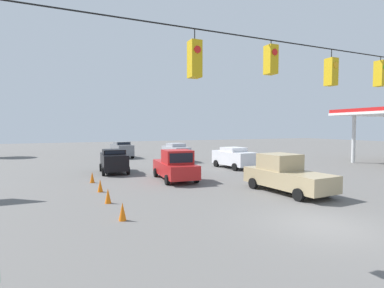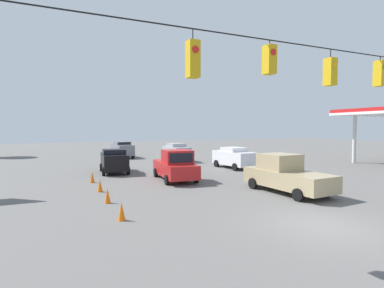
# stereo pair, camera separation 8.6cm
# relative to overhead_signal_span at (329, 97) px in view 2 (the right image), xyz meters

# --- Properties ---
(ground_plane) EXTENTS (140.00, 140.00, 0.00)m
(ground_plane) POSITION_rel_overhead_signal_span_xyz_m (-0.05, -0.26, -4.71)
(ground_plane) COLOR #605E5B
(overhead_signal_span) EXTENTS (22.77, 0.38, 7.39)m
(overhead_signal_span) POSITION_rel_overhead_signal_span_xyz_m (0.00, 0.00, 0.00)
(overhead_signal_span) COLOR #939399
(overhead_signal_span) RESTS_ON ground_plane
(pickup_truck_red_withflow_mid) EXTENTS (2.50, 5.17, 2.12)m
(pickup_truck_red_withflow_mid) POSITION_rel_overhead_signal_span_xyz_m (1.45, -11.45, -3.73)
(pickup_truck_red_withflow_mid) COLOR red
(pickup_truck_red_withflow_mid) RESTS_ON ground_plane
(sedan_silver_oncoming_deep) EXTENTS (2.09, 4.13, 1.94)m
(sedan_silver_oncoming_deep) POSITION_rel_overhead_signal_span_xyz_m (-2.81, -22.31, -3.70)
(sedan_silver_oncoming_deep) COLOR #A8AAB2
(sedan_silver_oncoming_deep) RESTS_ON ground_plane
(pickup_truck_tan_crossing_near) EXTENTS (2.56, 5.41, 2.12)m
(pickup_truck_tan_crossing_near) POSITION_rel_overhead_signal_span_xyz_m (-2.85, -5.34, -3.73)
(pickup_truck_tan_crossing_near) COLOR tan
(pickup_truck_tan_crossing_near) RESTS_ON ground_plane
(sedan_grey_withflow_deep) EXTENTS (2.27, 4.45, 1.94)m
(sedan_grey_withflow_deep) POSITION_rel_overhead_signal_span_xyz_m (1.75, -28.62, -3.70)
(sedan_grey_withflow_deep) COLOR slate
(sedan_grey_withflow_deep) RESTS_ON ground_plane
(sedan_black_withflow_far) EXTENTS (2.24, 4.03, 1.89)m
(sedan_black_withflow_far) POSITION_rel_overhead_signal_span_xyz_m (4.74, -16.63, -3.72)
(sedan_black_withflow_far) COLOR black
(sedan_black_withflow_far) RESTS_ON ground_plane
(sedan_white_oncoming_far) EXTENTS (2.29, 4.51, 1.86)m
(sedan_white_oncoming_far) POSITION_rel_overhead_signal_span_xyz_m (-5.53, -15.05, -3.73)
(sedan_white_oncoming_far) COLOR silver
(sedan_white_oncoming_far) RESTS_ON ground_plane
(traffic_cone_nearest) EXTENTS (0.30, 0.30, 0.72)m
(traffic_cone_nearest) POSITION_rel_overhead_signal_span_xyz_m (6.59, -3.88, -4.35)
(traffic_cone_nearest) COLOR orange
(traffic_cone_nearest) RESTS_ON ground_plane
(traffic_cone_second) EXTENTS (0.30, 0.30, 0.72)m
(traffic_cone_second) POSITION_rel_overhead_signal_span_xyz_m (6.69, -6.86, -4.35)
(traffic_cone_second) COLOR orange
(traffic_cone_second) RESTS_ON ground_plane
(traffic_cone_third) EXTENTS (0.30, 0.30, 0.72)m
(traffic_cone_third) POSITION_rel_overhead_signal_span_xyz_m (6.70, -9.63, -4.35)
(traffic_cone_third) COLOR orange
(traffic_cone_third) RESTS_ON ground_plane
(traffic_cone_fourth) EXTENTS (0.30, 0.30, 0.72)m
(traffic_cone_fourth) POSITION_rel_overhead_signal_span_xyz_m (6.81, -12.78, -4.35)
(traffic_cone_fourth) COLOR orange
(traffic_cone_fourth) RESTS_ON ground_plane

